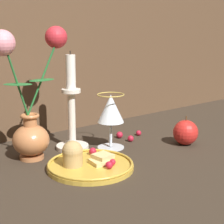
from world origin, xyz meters
TOP-DOWN VIEW (x-y plane):
  - ground_plane at (0.00, 0.00)m, footprint 2.40×2.40m
  - vase at (-0.14, 0.08)m, footprint 0.20×0.09m
  - plate_with_pastries at (-0.07, -0.07)m, footprint 0.20×0.20m
  - wine_glass at (0.07, 0.02)m, footprint 0.07×0.07m
  - candlestick at (-0.02, 0.08)m, footprint 0.09×0.09m
  - apple_beside_vase at (0.25, -0.09)m, footprint 0.07×0.07m
  - berry_near_plate at (0.15, 0.03)m, footprint 0.02×0.02m
  - berry_front_center at (0.21, 0.06)m, footprint 0.02×0.02m
  - berry_by_glass_stem at (0.14, 0.07)m, footprint 0.02×0.02m

SIDE VIEW (x-z plane):
  - ground_plane at x=0.00m, z-range 0.00..0.00m
  - berry_front_center at x=0.21m, z-range 0.00..0.02m
  - berry_near_plate at x=0.15m, z-range 0.00..0.02m
  - berry_by_glass_stem at x=0.14m, z-range 0.00..0.02m
  - plate_with_pastries at x=-0.07m, z-range -0.02..0.05m
  - apple_beside_vase at x=0.25m, z-range -0.01..0.08m
  - candlestick at x=-0.02m, z-range -0.03..0.23m
  - wine_glass at x=0.07m, z-range 0.03..0.18m
  - vase at x=-0.14m, z-range -0.03..0.30m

